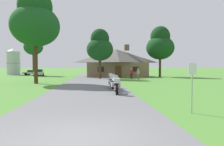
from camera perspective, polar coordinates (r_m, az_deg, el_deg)
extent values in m
plane|color=#4C8433|center=(25.38, -5.80, -2.64)|extent=(500.00, 500.00, 0.00)
cube|color=slate|center=(23.39, -5.90, -2.96)|extent=(6.40, 80.00, 0.06)
cylinder|color=black|center=(15.10, 1.07, -4.27)|extent=(0.14, 0.64, 0.64)
cylinder|color=black|center=(13.68, 1.41, -4.91)|extent=(0.18, 0.65, 0.64)
cube|color=silver|center=(14.36, 1.24, -4.35)|extent=(0.28, 0.57, 0.30)
ellipsoid|color=#195B33|center=(14.58, 1.18, -2.48)|extent=(0.32, 0.53, 0.26)
cube|color=black|center=(14.13, 1.29, -2.98)|extent=(0.30, 0.53, 0.10)
cylinder|color=silver|center=(15.00, 1.08, -1.63)|extent=(0.66, 0.06, 0.03)
cylinder|color=silver|center=(15.07, 1.07, -2.91)|extent=(0.07, 0.24, 0.73)
cube|color=#B2BCC6|center=(15.10, 1.06, -1.07)|extent=(0.32, 0.12, 0.27)
sphere|color=silver|center=(15.01, 1.08, -2.16)|extent=(0.11, 0.11, 0.11)
cube|color=#B7B7BC|center=(13.56, 1.43, -2.25)|extent=(0.42, 0.38, 0.32)
cube|color=red|center=(13.43, 1.47, -4.08)|extent=(0.14, 0.04, 0.06)
cylinder|color=silver|center=(14.01, 1.90, -5.16)|extent=(0.09, 0.55, 0.07)
cylinder|color=black|center=(17.20, 0.26, -3.52)|extent=(0.16, 0.65, 0.64)
cylinder|color=black|center=(15.79, 1.08, -4.00)|extent=(0.20, 0.65, 0.64)
cube|color=silver|center=(16.47, 0.66, -3.55)|extent=(0.30, 0.58, 0.30)
ellipsoid|color=silver|center=(16.69, 0.52, -1.93)|extent=(0.34, 0.54, 0.26)
cube|color=black|center=(16.24, 0.78, -2.35)|extent=(0.32, 0.54, 0.10)
cylinder|color=silver|center=(17.11, 0.28, -1.19)|extent=(0.66, 0.08, 0.03)
cylinder|color=silver|center=(17.17, 0.26, -2.32)|extent=(0.08, 0.24, 0.73)
cube|color=#B2BCC6|center=(17.20, 0.23, -0.71)|extent=(0.33, 0.13, 0.27)
sphere|color=silver|center=(17.12, 0.28, -1.66)|extent=(0.11, 0.11, 0.11)
cube|color=#B7B7BC|center=(15.69, 1.12, -1.69)|extent=(0.42, 0.39, 0.32)
cube|color=red|center=(15.55, 1.22, -3.26)|extent=(0.14, 0.04, 0.06)
cylinder|color=silver|center=(16.14, 1.38, -4.23)|extent=(0.11, 0.55, 0.07)
cube|color=#B7B7BC|center=(15.78, 0.12, -3.35)|extent=(0.23, 0.41, 0.36)
cube|color=#B7B7BC|center=(15.87, 1.98, -3.32)|extent=(0.23, 0.41, 0.36)
cylinder|color=black|center=(19.25, -0.43, -2.94)|extent=(0.14, 0.64, 0.64)
cylinder|color=black|center=(17.82, 0.12, -3.33)|extent=(0.18, 0.65, 0.64)
cube|color=silver|center=(18.51, -0.16, -2.95)|extent=(0.28, 0.57, 0.30)
ellipsoid|color=orange|center=(18.74, -0.25, -1.51)|extent=(0.32, 0.53, 0.26)
cube|color=black|center=(18.29, -0.08, -1.88)|extent=(0.30, 0.53, 0.10)
cylinder|color=silver|center=(19.16, -0.41, -0.86)|extent=(0.66, 0.06, 0.03)
cylinder|color=silver|center=(19.22, -0.43, -1.87)|extent=(0.07, 0.24, 0.73)
cube|color=#B2BCC6|center=(19.26, -0.45, -0.43)|extent=(0.32, 0.12, 0.27)
sphere|color=silver|center=(19.17, -0.41, -1.28)|extent=(0.11, 0.11, 0.11)
cube|color=silver|center=(17.73, 0.14, -1.28)|extent=(0.42, 0.38, 0.32)
cube|color=red|center=(17.59, 0.21, -2.66)|extent=(0.14, 0.04, 0.06)
cylinder|color=silver|center=(18.17, 0.43, -3.54)|extent=(0.09, 0.55, 0.07)
cube|color=silver|center=(17.83, -0.73, -2.75)|extent=(0.22, 0.41, 0.36)
cube|color=silver|center=(17.89, 0.93, -2.73)|extent=(0.22, 0.41, 0.36)
cube|color=brown|center=(38.80, 1.27, 0.96)|extent=(11.16, 6.63, 2.75)
pyramid|color=#5B5651|center=(38.85, 1.27, 4.90)|extent=(11.82, 7.03, 2.60)
cube|color=brown|center=(39.23, 4.22, 7.28)|extent=(0.90, 0.90, 1.10)
cube|color=#472D19|center=(35.48, 1.83, 0.35)|extent=(1.10, 0.08, 2.10)
cube|color=black|center=(35.25, -3.22, 1.08)|extent=(1.10, 0.06, 0.90)
cube|color=black|center=(35.96, 6.78, 1.09)|extent=(1.10, 0.06, 0.90)
cylinder|color=black|center=(32.17, 5.40, -0.92)|extent=(0.14, 0.14, 0.86)
cylinder|color=black|center=(32.14, 5.71, -0.92)|extent=(0.14, 0.14, 0.86)
cube|color=#A8231E|center=(32.13, 5.56, 0.34)|extent=(0.41, 0.33, 0.56)
cylinder|color=#A8231E|center=(32.17, 5.16, 0.31)|extent=(0.09, 0.09, 0.58)
cylinder|color=#A8231E|center=(32.09, 5.96, 0.30)|extent=(0.09, 0.09, 0.58)
sphere|color=tan|center=(32.12, 5.56, 1.09)|extent=(0.21, 0.21, 0.21)
cylinder|color=#B2AD99|center=(32.12, 5.56, 1.27)|extent=(0.22, 0.22, 0.05)
cylinder|color=#75664C|center=(31.28, 7.60, -1.01)|extent=(0.14, 0.14, 0.86)
cylinder|color=#75664C|center=(31.14, 7.37, -1.02)|extent=(0.14, 0.14, 0.86)
cube|color=tan|center=(31.18, 7.49, 0.29)|extent=(0.42, 0.39, 0.56)
cylinder|color=tan|center=(31.35, 7.78, 0.26)|extent=(0.09, 0.09, 0.58)
cylinder|color=tan|center=(31.01, 7.20, 0.24)|extent=(0.09, 0.09, 0.58)
sphere|color=tan|center=(31.17, 7.49, 1.06)|extent=(0.21, 0.21, 0.21)
cylinder|color=#B2AD99|center=(31.17, 7.50, 1.24)|extent=(0.22, 0.22, 0.05)
cylinder|color=#9EA0A5|center=(9.16, 21.87, -4.19)|extent=(0.06, 0.06, 2.10)
cube|color=silver|center=(9.09, 21.99, 1.13)|extent=(0.36, 0.02, 0.48)
cylinder|color=#422D19|center=(39.19, 13.56, 1.91)|extent=(0.44, 0.44, 4.11)
ellipsoid|color=#143D19|center=(39.36, 13.60, 7.03)|extent=(5.28, 5.28, 4.49)
ellipsoid|color=#123716|center=(39.60, 13.62, 10.07)|extent=(3.70, 3.70, 3.96)
cylinder|color=#422D19|center=(32.02, -3.47, 1.49)|extent=(0.44, 0.44, 3.56)
ellipsoid|color=#143D19|center=(32.14, -3.48, 6.75)|extent=(4.25, 4.25, 3.61)
ellipsoid|color=#123716|center=(32.33, -3.49, 9.75)|extent=(2.97, 2.97, 3.19)
cylinder|color=#422D19|center=(24.98, -20.96, 3.10)|extent=(0.44, 0.44, 5.17)
ellipsoid|color=#194C1E|center=(25.41, -21.07, 12.43)|extent=(5.58, 5.58, 4.74)
ellipsoid|color=#16441B|center=(25.92, -21.13, 17.28)|extent=(3.91, 3.91, 4.19)
cylinder|color=#422D19|center=(46.38, -21.51, 2.43)|extent=(0.44, 0.44, 5.10)
ellipsoid|color=#194C1E|center=(46.56, -21.56, 6.93)|extent=(4.00, 4.00, 3.40)
ellipsoid|color=#16441B|center=(46.73, -21.59, 8.88)|extent=(2.80, 2.80, 3.00)
cylinder|color=#B2B7BC|center=(53.30, -26.37, 2.51)|extent=(3.03, 3.03, 5.54)
cone|color=#999EA3|center=(53.44, -26.42, 5.89)|extent=(3.09, 3.09, 0.76)
cylinder|color=gray|center=(53.30, -26.37, 2.51)|extent=(3.12, 3.12, 0.15)
cube|color=#ADAFB7|center=(44.48, -20.20, -0.01)|extent=(2.73, 4.88, 0.60)
cube|color=black|center=(44.27, -20.23, 0.68)|extent=(2.23, 3.48, 0.48)
cylinder|color=black|center=(45.98, -21.13, -0.34)|extent=(0.34, 0.67, 0.64)
cylinder|color=black|center=(45.87, -19.02, -0.32)|extent=(0.34, 0.67, 0.64)
cylinder|color=black|center=(43.14, -21.45, -0.48)|extent=(0.34, 0.67, 0.64)
cylinder|color=black|center=(43.02, -19.20, -0.46)|extent=(0.34, 0.67, 0.64)
cube|color=#ADAFB7|center=(48.13, -21.58, 0.02)|extent=(4.31, 2.11, 0.46)
cube|color=black|center=(48.15, -21.70, 0.55)|extent=(1.99, 1.74, 0.42)
cylinder|color=black|center=(47.83, -23.39, -0.28)|extent=(0.65, 0.26, 0.64)
cylinder|color=black|center=(49.39, -22.64, -0.21)|extent=(0.65, 0.26, 0.64)
cylinder|color=black|center=(46.90, -20.45, -0.29)|extent=(0.65, 0.26, 0.64)
cylinder|color=black|center=(48.49, -19.78, -0.21)|extent=(0.65, 0.26, 0.64)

